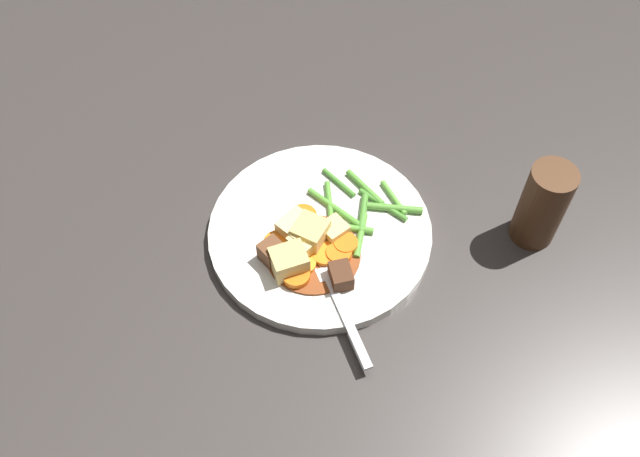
{
  "coord_description": "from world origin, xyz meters",
  "views": [
    {
      "loc": [
        0.41,
        0.25,
        0.69
      ],
      "look_at": [
        0.0,
        0.0,
        0.02
      ],
      "focal_mm": 38.53,
      "sensor_mm": 36.0,
      "label": 1
    }
  ],
  "objects_px": {
    "carrot_slice_1": "(325,254)",
    "pepper_mill": "(542,205)",
    "potato_chunk_1": "(305,248)",
    "carrot_slice_6": "(296,276)",
    "potato_chunk_3": "(287,261)",
    "carrot_slice_4": "(278,245)",
    "potato_chunk_2": "(334,231)",
    "potato_chunk_4": "(308,232)",
    "potato_chunk_0": "(296,228)",
    "carrot_slice_3": "(303,264)",
    "meat_chunk_1": "(272,252)",
    "carrot_slice_5": "(339,254)",
    "dinner_plate": "(320,232)",
    "carrot_slice_2": "(346,245)",
    "carrot_slice_0": "(302,218)",
    "meat_chunk_0": "(341,276)",
    "fork": "(336,295)"
  },
  "relations": [
    {
      "from": "meat_chunk_0",
      "to": "meat_chunk_1",
      "type": "relative_size",
      "value": 1.14
    },
    {
      "from": "potato_chunk_3",
      "to": "fork",
      "type": "bearing_deg",
      "value": 87.61
    },
    {
      "from": "pepper_mill",
      "to": "dinner_plate",
      "type": "bearing_deg",
      "value": -57.65
    },
    {
      "from": "carrot_slice_6",
      "to": "potato_chunk_2",
      "type": "xyz_separation_m",
      "value": [
        -0.07,
        0.01,
        0.0
      ]
    },
    {
      "from": "potato_chunk_3",
      "to": "dinner_plate",
      "type": "bearing_deg",
      "value": 178.04
    },
    {
      "from": "potato_chunk_4",
      "to": "pepper_mill",
      "type": "xyz_separation_m",
      "value": [
        -0.16,
        0.22,
        0.02
      ]
    },
    {
      "from": "carrot_slice_2",
      "to": "meat_chunk_0",
      "type": "height_order",
      "value": "meat_chunk_0"
    },
    {
      "from": "potato_chunk_1",
      "to": "dinner_plate",
      "type": "bearing_deg",
      "value": -173.41
    },
    {
      "from": "potato_chunk_3",
      "to": "carrot_slice_6",
      "type": "bearing_deg",
      "value": 67.63
    },
    {
      "from": "potato_chunk_0",
      "to": "fork",
      "type": "relative_size",
      "value": 0.25
    },
    {
      "from": "carrot_slice_1",
      "to": "potato_chunk_3",
      "type": "height_order",
      "value": "potato_chunk_3"
    },
    {
      "from": "carrot_slice_1",
      "to": "potato_chunk_2",
      "type": "distance_m",
      "value": 0.03
    },
    {
      "from": "carrot_slice_6",
      "to": "meat_chunk_0",
      "type": "bearing_deg",
      "value": 117.99
    },
    {
      "from": "potato_chunk_2",
      "to": "pepper_mill",
      "type": "distance_m",
      "value": 0.24
    },
    {
      "from": "carrot_slice_0",
      "to": "potato_chunk_3",
      "type": "height_order",
      "value": "potato_chunk_3"
    },
    {
      "from": "carrot_slice_3",
      "to": "potato_chunk_1",
      "type": "bearing_deg",
      "value": -156.31
    },
    {
      "from": "potato_chunk_1",
      "to": "pepper_mill",
      "type": "relative_size",
      "value": 0.26
    },
    {
      "from": "carrot_slice_4",
      "to": "carrot_slice_5",
      "type": "distance_m",
      "value": 0.07
    },
    {
      "from": "potato_chunk_4",
      "to": "pepper_mill",
      "type": "relative_size",
      "value": 0.32
    },
    {
      "from": "dinner_plate",
      "to": "carrot_slice_0",
      "type": "distance_m",
      "value": 0.03
    },
    {
      "from": "dinner_plate",
      "to": "pepper_mill",
      "type": "xyz_separation_m",
      "value": [
        -0.14,
        0.22,
        0.05
      ]
    },
    {
      "from": "carrot_slice_1",
      "to": "pepper_mill",
      "type": "height_order",
      "value": "pepper_mill"
    },
    {
      "from": "carrot_slice_3",
      "to": "potato_chunk_0",
      "type": "bearing_deg",
      "value": -136.57
    },
    {
      "from": "carrot_slice_3",
      "to": "potato_chunk_4",
      "type": "height_order",
      "value": "potato_chunk_4"
    },
    {
      "from": "carrot_slice_4",
      "to": "meat_chunk_1",
      "type": "xyz_separation_m",
      "value": [
        0.02,
        0.0,
        0.01
      ]
    },
    {
      "from": "potato_chunk_0",
      "to": "potato_chunk_1",
      "type": "xyz_separation_m",
      "value": [
        0.02,
        0.02,
        -0.0
      ]
    },
    {
      "from": "carrot_slice_2",
      "to": "potato_chunk_4",
      "type": "bearing_deg",
      "value": -72.75
    },
    {
      "from": "potato_chunk_0",
      "to": "potato_chunk_3",
      "type": "distance_m",
      "value": 0.05
    },
    {
      "from": "carrot_slice_2",
      "to": "potato_chunk_1",
      "type": "bearing_deg",
      "value": -48.01
    },
    {
      "from": "carrot_slice_3",
      "to": "pepper_mill",
      "type": "distance_m",
      "value": 0.28
    },
    {
      "from": "carrot_slice_2",
      "to": "carrot_slice_5",
      "type": "xyz_separation_m",
      "value": [
        0.01,
        -0.0,
        -0.0
      ]
    },
    {
      "from": "potato_chunk_1",
      "to": "meat_chunk_0",
      "type": "height_order",
      "value": "potato_chunk_1"
    },
    {
      "from": "meat_chunk_1",
      "to": "carrot_slice_2",
      "type": "bearing_deg",
      "value": 131.01
    },
    {
      "from": "carrot_slice_0",
      "to": "fork",
      "type": "relative_size",
      "value": 0.23
    },
    {
      "from": "carrot_slice_4",
      "to": "potato_chunk_2",
      "type": "relative_size",
      "value": 1.21
    },
    {
      "from": "meat_chunk_0",
      "to": "dinner_plate",
      "type": "bearing_deg",
      "value": -130.73
    },
    {
      "from": "dinner_plate",
      "to": "carrot_slice_1",
      "type": "bearing_deg",
      "value": 40.38
    },
    {
      "from": "potato_chunk_1",
      "to": "meat_chunk_1",
      "type": "distance_m",
      "value": 0.04
    },
    {
      "from": "meat_chunk_0",
      "to": "potato_chunk_2",
      "type": "bearing_deg",
      "value": -142.0
    },
    {
      "from": "carrot_slice_6",
      "to": "potato_chunk_3",
      "type": "xyz_separation_m",
      "value": [
        -0.01,
        -0.02,
        0.01
      ]
    },
    {
      "from": "carrot_slice_6",
      "to": "potato_chunk_2",
      "type": "bearing_deg",
      "value": 175.54
    },
    {
      "from": "carrot_slice_1",
      "to": "potato_chunk_1",
      "type": "xyz_separation_m",
      "value": [
        0.01,
        -0.02,
        0.01
      ]
    },
    {
      "from": "pepper_mill",
      "to": "fork",
      "type": "bearing_deg",
      "value": -36.43
    },
    {
      "from": "carrot_slice_4",
      "to": "carrot_slice_5",
      "type": "relative_size",
      "value": 1.15
    },
    {
      "from": "fork",
      "to": "potato_chunk_3",
      "type": "bearing_deg",
      "value": -92.39
    },
    {
      "from": "dinner_plate",
      "to": "carrot_slice_1",
      "type": "distance_m",
      "value": 0.04
    },
    {
      "from": "carrot_slice_0",
      "to": "meat_chunk_1",
      "type": "height_order",
      "value": "meat_chunk_1"
    },
    {
      "from": "carrot_slice_6",
      "to": "potato_chunk_0",
      "type": "distance_m",
      "value": 0.06
    },
    {
      "from": "dinner_plate",
      "to": "carrot_slice_1",
      "type": "xyz_separation_m",
      "value": [
        0.03,
        0.03,
        0.01
      ]
    },
    {
      "from": "dinner_plate",
      "to": "carrot_slice_2",
      "type": "xyz_separation_m",
      "value": [
        0.01,
        0.04,
        0.01
      ]
    }
  ]
}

